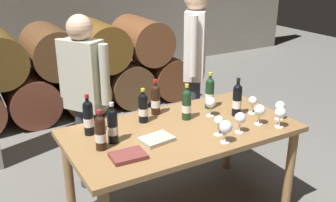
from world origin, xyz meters
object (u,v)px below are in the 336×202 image
at_px(wine_bottle_6, 237,100).
at_px(wine_glass_3, 280,113).
at_px(wine_bottle_4, 88,117).
at_px(wine_glass_5, 219,121).
at_px(wine_glass_1, 211,103).
at_px(wine_glass_2, 260,111).
at_px(tasting_notebook, 128,156).
at_px(wine_glass_7, 240,118).
at_px(wine_bottle_0, 100,132).
at_px(wine_glass_4, 280,107).
at_px(wine_bottle_2, 156,99).
at_px(sommelier_presenting, 195,58).
at_px(wine_bottle_3, 187,104).
at_px(wine_bottle_1, 143,107).
at_px(dining_table, 181,139).
at_px(wine_bottle_7, 113,125).
at_px(leather_ledger, 157,139).
at_px(taster_seated_left, 85,91).
at_px(wine_glass_0, 253,101).
at_px(wine_bottle_5, 210,93).
at_px(wine_glass_6, 226,127).

relative_size(wine_bottle_6, wine_glass_3, 1.96).
bearing_deg(wine_glass_3, wine_bottle_4, 155.20).
bearing_deg(wine_glass_5, wine_glass_1, 64.09).
height_order(wine_glass_2, tasting_notebook, wine_glass_2).
height_order(wine_glass_1, wine_glass_7, wine_glass_1).
bearing_deg(wine_glass_1, wine_glass_3, -52.96).
height_order(wine_bottle_0, wine_glass_2, wine_bottle_0).
bearing_deg(wine_bottle_4, wine_glass_4, -19.25).
distance_m(wine_bottle_2, sommelier_presenting, 0.78).
bearing_deg(wine_bottle_3, wine_glass_1, -12.33).
relative_size(wine_bottle_1, wine_glass_3, 1.70).
distance_m(wine_glass_2, wine_glass_5, 0.38).
xyz_separation_m(dining_table, wine_bottle_3, (0.12, 0.13, 0.22)).
bearing_deg(tasting_notebook, wine_bottle_6, 13.99).
bearing_deg(tasting_notebook, wine_bottle_7, 92.92).
xyz_separation_m(wine_glass_7, leather_ledger, (-0.59, 0.17, -0.10)).
xyz_separation_m(wine_bottle_6, leather_ledger, (-0.77, -0.09, -0.12)).
distance_m(wine_bottle_0, wine_bottle_3, 0.77).
height_order(wine_bottle_6, tasting_notebook, wine_bottle_6).
bearing_deg(wine_bottle_7, wine_bottle_4, 116.40).
xyz_separation_m(wine_bottle_4, tasting_notebook, (0.10, -0.45, -0.12)).
distance_m(dining_table, tasting_notebook, 0.57).
xyz_separation_m(wine_glass_5, leather_ledger, (-0.43, 0.13, -0.09)).
xyz_separation_m(wine_bottle_7, sommelier_presenting, (1.13, 0.71, 0.16)).
distance_m(wine_bottle_2, taster_seated_left, 0.60).
distance_m(wine_bottle_3, wine_glass_1, 0.20).
height_order(wine_bottle_1, wine_glass_5, wine_bottle_1).
bearing_deg(wine_glass_3, tasting_notebook, 173.36).
height_order(wine_bottle_3, wine_glass_0, wine_bottle_3).
height_order(wine_glass_7, sommelier_presenting, sommelier_presenting).
relative_size(wine_bottle_2, wine_glass_2, 1.82).
bearing_deg(wine_glass_4, wine_bottle_1, 152.87).
distance_m(wine_glass_0, tasting_notebook, 1.19).
distance_m(wine_bottle_5, taster_seated_left, 1.03).
xyz_separation_m(wine_bottle_6, wine_glass_0, (0.14, -0.03, -0.03)).
bearing_deg(wine_glass_3, wine_bottle_6, 112.02).
height_order(wine_glass_0, leather_ledger, wine_glass_0).
height_order(wine_bottle_2, tasting_notebook, wine_bottle_2).
distance_m(wine_bottle_0, wine_bottle_5, 1.07).
bearing_deg(wine_glass_4, wine_bottle_5, 125.90).
height_order(wine_bottle_5, tasting_notebook, wine_bottle_5).
bearing_deg(wine_glass_7, wine_bottle_0, 165.17).
distance_m(wine_bottle_1, wine_glass_5, 0.59).
bearing_deg(wine_bottle_1, wine_glass_2, -32.75).
xyz_separation_m(wine_bottle_0, wine_glass_7, (0.96, -0.25, -0.01)).
bearing_deg(sommelier_presenting, wine_bottle_4, -157.65).
xyz_separation_m(wine_bottle_1, wine_bottle_5, (0.61, -0.02, 0.01)).
distance_m(wine_bottle_6, wine_glass_6, 0.50).
xyz_separation_m(wine_glass_4, taster_seated_left, (-1.24, 0.96, 0.06)).
distance_m(wine_bottle_3, leather_ledger, 0.46).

